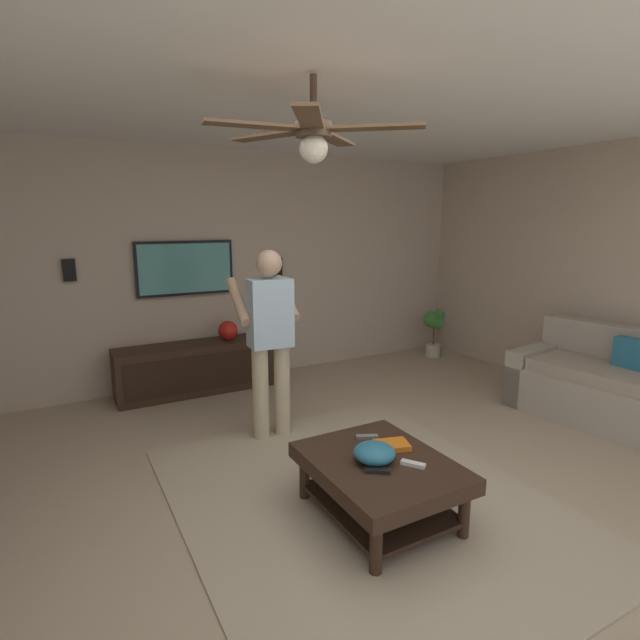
# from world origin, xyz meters

# --- Properties ---
(ground_plane) EXTENTS (8.07, 8.07, 0.00)m
(ground_plane) POSITION_xyz_m (0.00, 0.00, 0.00)
(ground_plane) COLOR tan
(wall_back_tv) EXTENTS (0.10, 6.92, 2.66)m
(wall_back_tv) POSITION_xyz_m (3.17, 0.00, 1.33)
(wall_back_tv) COLOR #BCA893
(wall_back_tv) RESTS_ON ground
(ceiling_slab) EXTENTS (6.44, 6.92, 0.10)m
(ceiling_slab) POSITION_xyz_m (0.00, 0.00, 2.71)
(ceiling_slab) COLOR white
(area_rug) EXTENTS (2.88, 2.32, 0.01)m
(area_rug) POSITION_xyz_m (0.12, -0.02, 0.01)
(area_rug) COLOR tan
(area_rug) RESTS_ON ground
(couch) EXTENTS (1.98, 1.06, 0.87)m
(couch) POSITION_xyz_m (0.03, -2.86, 0.32)
(couch) COLOR #A89E8E
(couch) RESTS_ON ground
(coffee_table) EXTENTS (1.00, 0.80, 0.40)m
(coffee_table) POSITION_xyz_m (-0.08, -0.02, 0.30)
(coffee_table) COLOR #332116
(coffee_table) RESTS_ON ground
(media_console) EXTENTS (0.45, 1.70, 0.55)m
(media_console) POSITION_xyz_m (2.84, 0.38, 0.28)
(media_console) COLOR #332116
(media_console) RESTS_ON ground
(tv) EXTENTS (0.05, 1.07, 0.60)m
(tv) POSITION_xyz_m (3.08, 0.38, 1.36)
(tv) COLOR black
(person_standing) EXTENTS (0.56, 0.56, 1.64)m
(person_standing) POSITION_xyz_m (1.39, 0.10, 0.93)
(person_standing) COLOR #C6B793
(person_standing) RESTS_ON ground
(potted_plant_short) EXTENTS (0.24, 0.31, 0.67)m
(potted_plant_short) POSITION_xyz_m (2.68, -2.91, 0.42)
(potted_plant_short) COLOR #B7B2A8
(potted_plant_short) RESTS_ON ground
(bowl) EXTENTS (0.26, 0.26, 0.12)m
(bowl) POSITION_xyz_m (-0.08, 0.03, 0.46)
(bowl) COLOR teal
(bowl) RESTS_ON coffee_table
(remote_white) EXTENTS (0.15, 0.12, 0.02)m
(remote_white) POSITION_xyz_m (-0.24, -0.15, 0.41)
(remote_white) COLOR white
(remote_white) RESTS_ON coffee_table
(remote_black) EXTENTS (0.12, 0.15, 0.02)m
(remote_black) POSITION_xyz_m (-0.20, 0.09, 0.41)
(remote_black) COLOR black
(remote_black) RESTS_ON coffee_table
(remote_grey) EXTENTS (0.10, 0.15, 0.02)m
(remote_grey) POSITION_xyz_m (0.21, -0.12, 0.41)
(remote_grey) COLOR slate
(remote_grey) RESTS_ON coffee_table
(book) EXTENTS (0.22, 0.26, 0.04)m
(book) POSITION_xyz_m (0.02, -0.18, 0.42)
(book) COLOR orange
(book) RESTS_ON coffee_table
(vase_round) EXTENTS (0.22, 0.22, 0.22)m
(vase_round) POSITION_xyz_m (2.83, 0.00, 0.66)
(vase_round) COLOR red
(vase_round) RESTS_ON media_console
(wall_speaker_left) EXTENTS (0.06, 0.12, 0.22)m
(wall_speaker_left) POSITION_xyz_m (3.09, -0.73, 1.32)
(wall_speaker_left) COLOR black
(wall_speaker_right) EXTENTS (0.06, 0.12, 0.22)m
(wall_speaker_right) POSITION_xyz_m (3.09, 1.53, 1.39)
(wall_speaker_right) COLOR black
(ceiling_fan) EXTENTS (1.11, 1.10, 0.46)m
(ceiling_fan) POSITION_xyz_m (0.11, 0.36, 2.34)
(ceiling_fan) COLOR #4C3828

